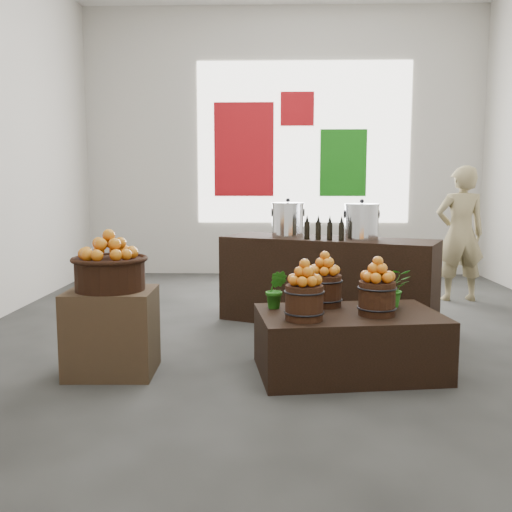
{
  "coord_description": "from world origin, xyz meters",
  "views": [
    {
      "loc": [
        -0.19,
        -5.26,
        1.38
      ],
      "look_at": [
        -0.32,
        -0.4,
        0.77
      ],
      "focal_mm": 40.0,
      "sensor_mm": 36.0,
      "label": 1
    }
  ],
  "objects_px": {
    "counter": "(327,281)",
    "stock_pot_left": "(288,220)",
    "stock_pot_center": "(361,223)",
    "shopper": "(460,234)",
    "crate": "(112,332)",
    "display_table": "(349,343)",
    "wicker_basket": "(110,275)"
  },
  "relations": [
    {
      "from": "counter",
      "to": "stock_pot_left",
      "type": "xyz_separation_m",
      "value": [
        -0.39,
        0.17,
        0.59
      ]
    },
    {
      "from": "stock_pot_left",
      "to": "stock_pot_center",
      "type": "distance_m",
      "value": 0.76
    },
    {
      "from": "counter",
      "to": "shopper",
      "type": "xyz_separation_m",
      "value": [
        1.68,
        1.17,
        0.37
      ]
    },
    {
      "from": "crate",
      "to": "counter",
      "type": "bearing_deg",
      "value": 42.36
    },
    {
      "from": "counter",
      "to": "stock_pot_left",
      "type": "distance_m",
      "value": 0.73
    },
    {
      "from": "crate",
      "to": "stock_pot_left",
      "type": "bearing_deg",
      "value": 52.64
    },
    {
      "from": "display_table",
      "to": "stock_pot_center",
      "type": "xyz_separation_m",
      "value": [
        0.29,
        1.38,
        0.79
      ]
    },
    {
      "from": "wicker_basket",
      "to": "stock_pot_center",
      "type": "distance_m",
      "value": 2.5
    },
    {
      "from": "wicker_basket",
      "to": "crate",
      "type": "bearing_deg",
      "value": 0.0
    },
    {
      "from": "crate",
      "to": "shopper",
      "type": "height_order",
      "value": "shopper"
    },
    {
      "from": "counter",
      "to": "shopper",
      "type": "height_order",
      "value": "shopper"
    },
    {
      "from": "display_table",
      "to": "stock_pot_center",
      "type": "bearing_deg",
      "value": 69.97
    },
    {
      "from": "display_table",
      "to": "counter",
      "type": "relative_size",
      "value": 0.63
    },
    {
      "from": "counter",
      "to": "shopper",
      "type": "bearing_deg",
      "value": 58.95
    },
    {
      "from": "wicker_basket",
      "to": "stock_pot_left",
      "type": "xyz_separation_m",
      "value": [
        1.33,
        1.75,
        0.28
      ]
    },
    {
      "from": "crate",
      "to": "stock_pot_left",
      "type": "height_order",
      "value": "stock_pot_left"
    },
    {
      "from": "stock_pot_center",
      "to": "display_table",
      "type": "bearing_deg",
      "value": -101.95
    },
    {
      "from": "crate",
      "to": "stock_pot_center",
      "type": "height_order",
      "value": "stock_pot_center"
    },
    {
      "from": "crate",
      "to": "stock_pot_center",
      "type": "distance_m",
      "value": 2.58
    },
    {
      "from": "wicker_basket",
      "to": "stock_pot_center",
      "type": "relative_size",
      "value": 1.54
    },
    {
      "from": "stock_pot_center",
      "to": "shopper",
      "type": "distance_m",
      "value": 1.91
    },
    {
      "from": "wicker_basket",
      "to": "display_table",
      "type": "bearing_deg",
      "value": 1.74
    },
    {
      "from": "stock_pot_left",
      "to": "stock_pot_center",
      "type": "height_order",
      "value": "same"
    },
    {
      "from": "display_table",
      "to": "stock_pot_center",
      "type": "distance_m",
      "value": 1.62
    },
    {
      "from": "counter",
      "to": "stock_pot_center",
      "type": "height_order",
      "value": "stock_pot_center"
    },
    {
      "from": "stock_pot_left",
      "to": "crate",
      "type": "bearing_deg",
      "value": -127.36
    },
    {
      "from": "stock_pot_left",
      "to": "stock_pot_center",
      "type": "relative_size",
      "value": 1.0
    },
    {
      "from": "shopper",
      "to": "display_table",
      "type": "bearing_deg",
      "value": 55.64
    },
    {
      "from": "crate",
      "to": "shopper",
      "type": "distance_m",
      "value": 4.39
    },
    {
      "from": "crate",
      "to": "shopper",
      "type": "xyz_separation_m",
      "value": [
        3.4,
        2.74,
        0.49
      ]
    },
    {
      "from": "display_table",
      "to": "stock_pot_left",
      "type": "height_order",
      "value": "stock_pot_left"
    },
    {
      "from": "wicker_basket",
      "to": "counter",
      "type": "bearing_deg",
      "value": 42.36
    }
  ]
}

